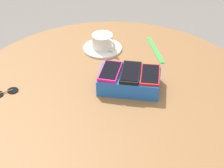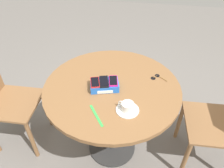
# 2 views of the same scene
# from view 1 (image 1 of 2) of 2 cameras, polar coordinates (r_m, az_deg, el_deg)

# --- Properties ---
(round_table) EXTENTS (1.02, 1.02, 0.76)m
(round_table) POSITION_cam_1_polar(r_m,az_deg,el_deg) (1.33, -0.00, -4.99)
(round_table) COLOR #2D2D2D
(round_table) RESTS_ON ground_plane
(phone_box) EXTENTS (0.23, 0.18, 0.05)m
(phone_box) POSITION_cam_1_polar(r_m,az_deg,el_deg) (1.25, 2.66, 0.48)
(phone_box) COLOR blue
(phone_box) RESTS_ON round_table
(phone_red) EXTENTS (0.09, 0.13, 0.01)m
(phone_red) POSITION_cam_1_polar(r_m,az_deg,el_deg) (1.23, 5.84, 1.45)
(phone_red) COLOR red
(phone_red) RESTS_ON phone_box
(phone_black) EXTENTS (0.09, 0.14, 0.01)m
(phone_black) POSITION_cam_1_polar(r_m,az_deg,el_deg) (1.23, 2.86, 1.77)
(phone_black) COLOR black
(phone_black) RESTS_ON phone_box
(phone_magenta) EXTENTS (0.08, 0.13, 0.01)m
(phone_magenta) POSITION_cam_1_polar(r_m,az_deg,el_deg) (1.23, -0.26, 1.97)
(phone_magenta) COLOR #D11975
(phone_magenta) RESTS_ON phone_box
(saucer) EXTENTS (0.15, 0.15, 0.01)m
(saucer) POSITION_cam_1_polar(r_m,az_deg,el_deg) (1.47, -1.46, 5.47)
(saucer) COLOR silver
(saucer) RESTS_ON round_table
(coffee_cup) EXTENTS (0.11, 0.08, 0.06)m
(coffee_cup) POSITION_cam_1_polar(r_m,az_deg,el_deg) (1.46, -1.41, 6.54)
(coffee_cup) COLOR silver
(coffee_cup) RESTS_ON saucer
(lanyard_strap) EXTENTS (0.13, 0.17, 0.00)m
(lanyard_strap) POSITION_cam_1_polar(r_m,az_deg,el_deg) (1.48, 6.58, 5.24)
(lanyard_strap) COLOR green
(lanyard_strap) RESTS_ON round_table
(sunglasses) EXTENTS (0.13, 0.08, 0.01)m
(sunglasses) POSITION_cam_1_polar(r_m,az_deg,el_deg) (1.29, -16.14, -1.11)
(sunglasses) COLOR black
(sunglasses) RESTS_ON round_table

